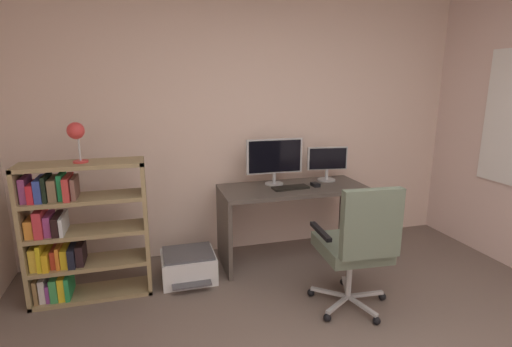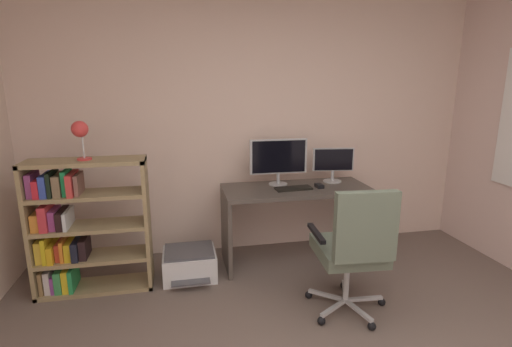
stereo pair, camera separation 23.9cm
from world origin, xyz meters
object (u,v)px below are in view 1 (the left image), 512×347
(monitor_main, at_px, (274,158))
(monitor_secondary, at_px, (327,161))
(bookshelf, at_px, (73,233))
(desk_lamp, at_px, (76,134))
(desk, at_px, (293,207))
(computer_mouse, at_px, (315,185))
(keyboard, at_px, (291,188))
(printer, at_px, (189,266))
(office_chair, at_px, (357,243))

(monitor_main, relative_size, monitor_secondary, 1.37)
(monitor_secondary, relative_size, bookshelf, 0.36)
(monitor_main, height_order, desk_lamp, desk_lamp)
(desk, xyz_separation_m, desk_lamp, (-1.82, -0.18, 0.80))
(desk, xyz_separation_m, computer_mouse, (0.21, -0.04, 0.22))
(computer_mouse, distance_m, bookshelf, 2.14)
(computer_mouse, bearing_deg, bookshelf, -179.57)
(desk_lamp, bearing_deg, computer_mouse, 3.89)
(keyboard, distance_m, computer_mouse, 0.26)
(printer, bearing_deg, computer_mouse, 4.26)
(keyboard, xyz_separation_m, bookshelf, (-1.87, -0.12, -0.20))
(office_chair, bearing_deg, keyboard, 100.60)
(keyboard, bearing_deg, monitor_main, 112.36)
(office_chair, relative_size, bookshelf, 0.92)
(monitor_main, bearing_deg, office_chair, -76.46)
(keyboard, distance_m, printer, 1.17)
(bookshelf, bearing_deg, monitor_secondary, 7.80)
(desk, bearing_deg, monitor_secondary, 18.28)
(desk, relative_size, keyboard, 4.08)
(desk, height_order, desk_lamp, desk_lamp)
(keyboard, relative_size, computer_mouse, 3.40)
(computer_mouse, xyz_separation_m, bookshelf, (-2.13, -0.14, -0.21))
(desk, bearing_deg, monitor_main, 136.61)
(office_chair, bearing_deg, computer_mouse, 84.93)
(bookshelf, height_order, printer, bookshelf)
(monitor_secondary, relative_size, keyboard, 1.20)
(monitor_main, xyz_separation_m, printer, (-0.88, -0.27, -0.88))
(keyboard, xyz_separation_m, printer, (-0.98, -0.08, -0.62))
(monitor_main, relative_size, bookshelf, 0.50)
(monitor_main, xyz_separation_m, computer_mouse, (0.35, -0.18, -0.25))
(computer_mouse, bearing_deg, printer, -179.02)
(keyboard, height_order, office_chair, office_chair)
(desk_lamp, bearing_deg, office_chair, -22.45)
(keyboard, bearing_deg, office_chair, -83.45)
(monitor_secondary, distance_m, printer, 1.68)
(desk, distance_m, desk_lamp, 2.00)
(keyboard, height_order, computer_mouse, computer_mouse)
(desk_lamp, bearing_deg, printer, 3.32)
(monitor_secondary, height_order, computer_mouse, monitor_secondary)
(desk, xyz_separation_m, printer, (-1.03, -0.14, -0.41))
(monitor_secondary, bearing_deg, office_chair, -104.43)
(monitor_main, distance_m, keyboard, 0.33)
(office_chair, xyz_separation_m, desk_lamp, (-1.95, 0.80, 0.77))
(computer_mouse, relative_size, office_chair, 0.10)
(monitor_main, xyz_separation_m, keyboard, (0.10, -0.20, -0.25))
(keyboard, bearing_deg, monitor_secondary, 18.81)
(desk, relative_size, computer_mouse, 13.88)
(monitor_secondary, bearing_deg, bookshelf, -172.20)
(desk, distance_m, printer, 1.12)
(desk, bearing_deg, printer, -172.43)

